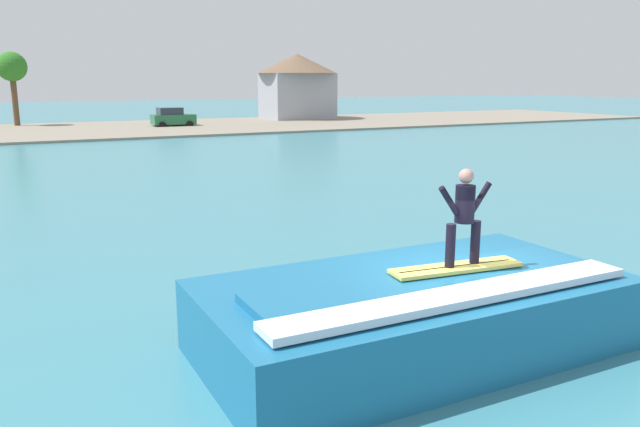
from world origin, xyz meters
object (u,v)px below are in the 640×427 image
Objects in this scene: car_far_shore at (172,117)px; house_gabled_white at (297,82)px; surfboard at (456,268)px; surfer at (464,212)px; wave_crest at (414,313)px; tree_tall_bare at (12,69)px.

house_gabled_white is (15.02, 4.74, 3.18)m from car_far_shore.
surfer reaches higher than surfboard.
house_gabled_white is at bearing 66.73° from wave_crest.
house_gabled_white is at bearing 67.39° from surfboard.
surfboard is at bearing -16.44° from wave_crest.
tree_tall_bare is (-27.88, 2.18, 1.23)m from house_gabled_white.
house_gabled_white reaches higher than surfboard.
surfer is 51.36m from car_far_shore.
surfboard is at bearing -112.61° from house_gabled_white.
car_far_shore reaches higher than surfboard.
surfboard is 1.46× the size of surfer.
surfer is (0.79, -0.19, 1.65)m from wave_crest.
house_gabled_white is at bearing 67.49° from surfer.
house_gabled_white is (23.76, 55.27, 3.50)m from wave_crest.
surfboard is 0.27× the size of house_gabled_white.
car_far_shore is (8.08, 50.73, -0.42)m from surfboard.
car_far_shore is (8.74, 50.53, 0.32)m from wave_crest.
wave_crest is 1.01m from surfboard.
surfer is at bearing -112.51° from house_gabled_white.
tree_tall_bare is (-12.86, 6.92, 4.41)m from car_far_shore.
car_far_shore is at bearing -162.50° from house_gabled_white.
car_far_shore is 0.44× the size of house_gabled_white.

